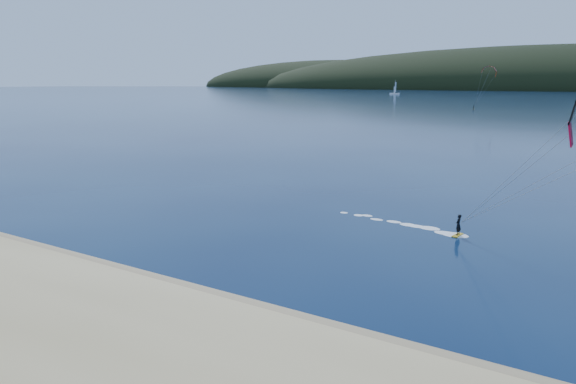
{
  "coord_description": "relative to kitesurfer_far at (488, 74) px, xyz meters",
  "views": [
    {
      "loc": [
        16.02,
        -14.55,
        11.3
      ],
      "look_at": [
        1.16,
        10.0,
        5.0
      ],
      "focal_mm": 31.76,
      "sensor_mm": 36.0,
      "label": 1
    }
  ],
  "objects": [
    {
      "name": "ground",
      "position": [
        22.09,
        -197.86,
        -13.63
      ],
      "size": [
        1800.0,
        1800.0,
        0.0
      ],
      "primitive_type": "plane",
      "color": "#071433",
      "rests_on": "ground"
    },
    {
      "name": "wet_sand",
      "position": [
        22.09,
        -193.36,
        -13.58
      ],
      "size": [
        220.0,
        2.5,
        0.1
      ],
      "color": "#8F7753",
      "rests_on": "ground"
    },
    {
      "name": "kitesurfer_far",
      "position": [
        0.0,
        0.0,
        0.0
      ],
      "size": [
        8.75,
        4.41,
        16.14
      ],
      "color": "gold",
      "rests_on": "ground"
    },
    {
      "name": "sailboat",
      "position": [
        -107.43,
        197.59,
        -12.77
      ],
      "size": [
        7.99,
        5.26,
        11.62
      ],
      "color": "white",
      "rests_on": "ground"
    }
  ]
}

